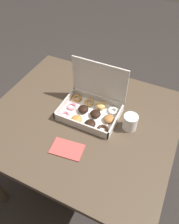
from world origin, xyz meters
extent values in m
plane|color=#2D2826|center=(0.00, 0.00, 0.00)|extent=(8.00, 8.00, 0.00)
cube|color=#4C3D2D|center=(0.00, 0.00, 0.71)|extent=(1.02, 0.90, 0.03)
cylinder|color=#4C3D2D|center=(-0.46, 0.40, 0.35)|extent=(0.06, 0.06, 0.69)
cylinder|color=#4C3D2D|center=(0.46, 0.40, 0.35)|extent=(0.06, 0.06, 0.69)
cube|color=white|center=(0.03, 0.04, 0.72)|extent=(0.32, 0.23, 0.01)
cube|color=beige|center=(0.03, -0.08, 0.75)|extent=(0.32, 0.01, 0.04)
cube|color=beige|center=(0.03, 0.15, 0.75)|extent=(0.32, 0.01, 0.04)
cube|color=beige|center=(-0.13, 0.04, 0.75)|extent=(0.01, 0.23, 0.04)
cube|color=beige|center=(0.19, 0.04, 0.75)|extent=(0.01, 0.23, 0.04)
cube|color=beige|center=(0.03, 0.16, 0.88)|extent=(0.32, 0.01, 0.22)
torus|color=pink|center=(-0.09, -0.03, 0.73)|extent=(0.06, 0.06, 0.01)
ellipsoid|color=#B77A38|center=(-0.01, -0.04, 0.74)|extent=(0.06, 0.06, 0.03)
ellipsoid|color=black|center=(0.07, -0.04, 0.74)|extent=(0.06, 0.06, 0.03)
torus|color=#381E11|center=(0.14, -0.04, 0.73)|extent=(0.06, 0.06, 0.01)
torus|color=pink|center=(-0.08, 0.04, 0.73)|extent=(0.06, 0.06, 0.01)
ellipsoid|color=black|center=(-0.01, 0.04, 0.74)|extent=(0.06, 0.06, 0.04)
ellipsoid|color=black|center=(0.06, 0.04, 0.74)|extent=(0.06, 0.06, 0.03)
ellipsoid|color=#9E6633|center=(0.14, 0.04, 0.74)|extent=(0.06, 0.06, 0.03)
torus|color=#B77A38|center=(-0.09, 0.11, 0.73)|extent=(0.06, 0.06, 0.02)
torus|color=tan|center=(-0.01, 0.11, 0.74)|extent=(0.06, 0.06, 0.02)
ellipsoid|color=tan|center=(0.06, 0.11, 0.74)|extent=(0.06, 0.06, 0.04)
torus|color=white|center=(0.14, 0.11, 0.74)|extent=(0.06, 0.06, 0.02)
cylinder|color=white|center=(0.26, 0.04, 0.76)|extent=(0.07, 0.07, 0.09)
cylinder|color=black|center=(0.26, 0.04, 0.80)|extent=(0.06, 0.06, 0.01)
cube|color=#CC4C47|center=(0.03, -0.22, 0.72)|extent=(0.17, 0.12, 0.01)
camera|label=1|loc=(0.38, -0.71, 1.62)|focal=35.00mm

